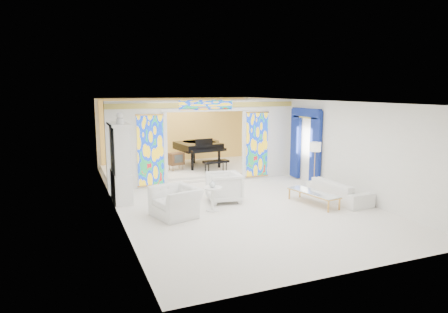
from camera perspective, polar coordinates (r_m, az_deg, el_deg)
name	(u,v)px	position (r m, az deg, el deg)	size (l,w,h in m)	color
floor	(226,195)	(12.94, 0.31, -5.52)	(12.00, 12.00, 0.00)	white
ceiling	(226,101)	(12.50, 0.33, 7.88)	(7.00, 12.00, 0.02)	white
wall_back	(176,131)	(18.29, -6.81, 3.62)	(7.00, 0.02, 3.00)	white
wall_front	(353,195)	(7.53, 17.89, -5.22)	(7.00, 0.02, 3.00)	white
wall_left	(112,156)	(11.78, -15.65, 0.10)	(0.02, 12.00, 3.00)	white
wall_right	(319,144)	(14.31, 13.41, 1.80)	(0.02, 12.00, 3.00)	white
partition_wall	(205,137)	(14.46, -2.67, 2.75)	(7.00, 0.22, 3.00)	white
stained_glass_left	(151,151)	(13.88, -10.45, 0.84)	(0.90, 0.04, 2.40)	gold
stained_glass_right	(257,145)	(15.20, 4.72, 1.71)	(0.90, 0.04, 2.40)	gold
stained_glass_transom	(206,105)	(14.27, -2.56, 7.35)	(2.00, 0.04, 0.34)	gold
alcove_platform	(189,169)	(16.69, -5.01, -1.81)	(6.80, 3.80, 0.18)	white
gold_curtain_back	(177,131)	(18.17, -6.71, 3.59)	(6.70, 0.10, 2.90)	gold
chandelier	(194,110)	(16.35, -4.36, 6.66)	(0.48, 0.48, 0.30)	#C59145
blue_drapes	(305,139)	(14.82, 11.55, 2.43)	(0.14, 1.85, 2.65)	navy
china_cabinet	(120,163)	(12.45, -14.59, -0.91)	(0.56, 1.46, 2.72)	white
armchair_left	(176,202)	(10.81, -6.93, -6.46)	(1.22, 1.06, 0.79)	white
armchair_right	(224,187)	(12.09, -0.04, -4.40)	(0.96, 0.98, 0.89)	white
sofa	(339,191)	(12.72, 16.10, -4.72)	(2.13, 0.83, 0.62)	white
side_table	(212,195)	(11.20, -1.66, -5.57)	(0.67, 0.67, 0.67)	white
vase	(212,184)	(11.12, -1.67, -3.91)	(0.19, 0.19, 0.20)	white
coffee_table	(313,193)	(12.10, 12.65, -5.10)	(0.83, 1.78, 0.38)	silver
floor_lamp	(315,149)	(13.99, 12.89, 1.05)	(0.44, 0.44, 1.59)	#C59145
grand_piano	(200,146)	(16.94, -3.45, 1.51)	(2.06, 3.19, 1.22)	black
tv_console	(176,159)	(16.07, -6.88, -0.33)	(0.68, 0.55, 0.69)	#53341E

